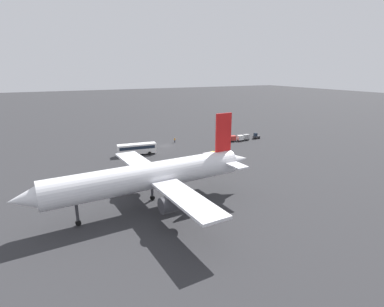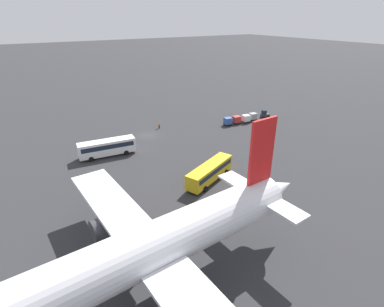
{
  "view_description": "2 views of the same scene",
  "coord_description": "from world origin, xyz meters",
  "px_view_note": "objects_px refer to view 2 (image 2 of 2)",
  "views": [
    {
      "loc": [
        35.43,
        91.29,
        24.82
      ],
      "look_at": [
        -0.0,
        20.04,
        2.38
      ],
      "focal_mm": 28.0,
      "sensor_mm": 36.0,
      "label": 1
    },
    {
      "loc": [
        26.42,
        63.33,
        26.64
      ],
      "look_at": [
        1.56,
        23.18,
        4.67
      ],
      "focal_mm": 28.0,
      "sensor_mm": 36.0,
      "label": 2
    }
  ],
  "objects_px": {
    "shuttle_bus_far": "(210,171)",
    "cargo_cart_grey": "(253,116)",
    "cargo_cart_red": "(237,119)",
    "baggage_tug": "(265,114)",
    "cargo_cart_blue": "(228,121)",
    "cargo_cart_white": "(246,118)",
    "airplane": "(139,254)",
    "worker_person": "(159,125)",
    "shuttle_bus_near": "(107,147)"
  },
  "relations": [
    {
      "from": "shuttle_bus_far",
      "to": "cargo_cart_grey",
      "type": "xyz_separation_m",
      "value": [
        -29.05,
        -20.91,
        -0.67
      ]
    },
    {
      "from": "shuttle_bus_far",
      "to": "cargo_cart_red",
      "type": "bearing_deg",
      "value": -161.24
    },
    {
      "from": "baggage_tug",
      "to": "cargo_cart_blue",
      "type": "xyz_separation_m",
      "value": [
        13.06,
        -0.21,
        0.25
      ]
    },
    {
      "from": "cargo_cart_grey",
      "to": "cargo_cart_white",
      "type": "relative_size",
      "value": 1.0
    },
    {
      "from": "cargo_cart_blue",
      "to": "airplane",
      "type": "bearing_deg",
      "value": 43.15
    },
    {
      "from": "cargo_cart_grey",
      "to": "shuttle_bus_far",
      "type": "bearing_deg",
      "value": 35.74
    },
    {
      "from": "cargo_cart_red",
      "to": "cargo_cart_blue",
      "type": "bearing_deg",
      "value": -4.07
    },
    {
      "from": "airplane",
      "to": "worker_person",
      "type": "height_order",
      "value": "airplane"
    },
    {
      "from": "shuttle_bus_far",
      "to": "worker_person",
      "type": "relative_size",
      "value": 6.6
    },
    {
      "from": "baggage_tug",
      "to": "worker_person",
      "type": "xyz_separation_m",
      "value": [
        29.52,
        -7.69,
        -0.07
      ]
    },
    {
      "from": "cargo_cart_red",
      "to": "baggage_tug",
      "type": "bearing_deg",
      "value": 179.94
    },
    {
      "from": "shuttle_bus_far",
      "to": "baggage_tug",
      "type": "xyz_separation_m",
      "value": [
        -33.78,
        -21.17,
        -0.92
      ]
    },
    {
      "from": "shuttle_bus_far",
      "to": "cargo_cart_grey",
      "type": "distance_m",
      "value": 35.8
    },
    {
      "from": "cargo_cart_white",
      "to": "cargo_cart_blue",
      "type": "height_order",
      "value": "same"
    },
    {
      "from": "airplane",
      "to": "cargo_cart_blue",
      "type": "xyz_separation_m",
      "value": [
        -40.46,
        -37.93,
        -5.01
      ]
    },
    {
      "from": "airplane",
      "to": "cargo_cart_blue",
      "type": "relative_size",
      "value": 20.68
    },
    {
      "from": "airplane",
      "to": "cargo_cart_red",
      "type": "distance_m",
      "value": 57.6
    },
    {
      "from": "cargo_cart_white",
      "to": "cargo_cart_red",
      "type": "bearing_deg",
      "value": -12.05
    },
    {
      "from": "worker_person",
      "to": "cargo_cart_blue",
      "type": "relative_size",
      "value": 0.8
    },
    {
      "from": "shuttle_bus_near",
      "to": "baggage_tug",
      "type": "xyz_separation_m",
      "value": [
        -45.87,
        -1.64,
        -1.07
      ]
    },
    {
      "from": "airplane",
      "to": "shuttle_bus_far",
      "type": "bearing_deg",
      "value": -143.84
    },
    {
      "from": "airplane",
      "to": "cargo_cart_red",
      "type": "height_order",
      "value": "airplane"
    },
    {
      "from": "shuttle_bus_far",
      "to": "cargo_cart_white",
      "type": "bearing_deg",
      "value": -165.19
    },
    {
      "from": "shuttle_bus_near",
      "to": "cargo_cart_red",
      "type": "height_order",
      "value": "shuttle_bus_near"
    },
    {
      "from": "shuttle_bus_near",
      "to": "cargo_cart_white",
      "type": "height_order",
      "value": "shuttle_bus_near"
    },
    {
      "from": "cargo_cart_grey",
      "to": "cargo_cart_red",
      "type": "relative_size",
      "value": 1.0
    },
    {
      "from": "cargo_cart_grey",
      "to": "cargo_cart_white",
      "type": "xyz_separation_m",
      "value": [
        2.78,
        0.31,
        0.0
      ]
    },
    {
      "from": "cargo_cart_red",
      "to": "cargo_cart_grey",
      "type": "bearing_deg",
      "value": 177.13
    },
    {
      "from": "cargo_cart_grey",
      "to": "cargo_cart_blue",
      "type": "distance_m",
      "value": 8.34
    },
    {
      "from": "shuttle_bus_far",
      "to": "worker_person",
      "type": "distance_m",
      "value": 29.2
    },
    {
      "from": "shuttle_bus_far",
      "to": "cargo_cart_red",
      "type": "distance_m",
      "value": 31.65
    },
    {
      "from": "baggage_tug",
      "to": "cargo_cart_red",
      "type": "relative_size",
      "value": 1.21
    },
    {
      "from": "shuttle_bus_far",
      "to": "worker_person",
      "type": "height_order",
      "value": "shuttle_bus_far"
    },
    {
      "from": "shuttle_bus_near",
      "to": "shuttle_bus_far",
      "type": "height_order",
      "value": "shuttle_bus_near"
    },
    {
      "from": "cargo_cart_red",
      "to": "shuttle_bus_near",
      "type": "bearing_deg",
      "value": 2.65
    },
    {
      "from": "baggage_tug",
      "to": "worker_person",
      "type": "bearing_deg",
      "value": -1.93
    },
    {
      "from": "cargo_cart_red",
      "to": "cargo_cart_blue",
      "type": "height_order",
      "value": "same"
    },
    {
      "from": "cargo_cart_blue",
      "to": "cargo_cart_red",
      "type": "bearing_deg",
      "value": 175.93
    },
    {
      "from": "shuttle_bus_far",
      "to": "cargo_cart_white",
      "type": "relative_size",
      "value": 5.28
    },
    {
      "from": "cargo_cart_grey",
      "to": "cargo_cart_red",
      "type": "bearing_deg",
      "value": -2.87
    },
    {
      "from": "worker_person",
      "to": "cargo_cart_blue",
      "type": "distance_m",
      "value": 18.08
    },
    {
      "from": "shuttle_bus_far",
      "to": "baggage_tug",
      "type": "distance_m",
      "value": 39.88
    },
    {
      "from": "airplane",
      "to": "shuttle_bus_far",
      "type": "relative_size",
      "value": 3.91
    },
    {
      "from": "cargo_cart_grey",
      "to": "cargo_cart_blue",
      "type": "relative_size",
      "value": 1.0
    },
    {
      "from": "shuttle_bus_far",
      "to": "airplane",
      "type": "bearing_deg",
      "value": 16.69
    },
    {
      "from": "baggage_tug",
      "to": "cargo_cart_red",
      "type": "distance_m",
      "value": 10.28
    },
    {
      "from": "airplane",
      "to": "shuttle_bus_near",
      "type": "xyz_separation_m",
      "value": [
        -7.65,
        -36.08,
        -4.18
      ]
    },
    {
      "from": "baggage_tug",
      "to": "cargo_cart_red",
      "type": "bearing_deg",
      "value": 12.61
    },
    {
      "from": "baggage_tug",
      "to": "cargo_cart_red",
      "type": "height_order",
      "value": "baggage_tug"
    },
    {
      "from": "worker_person",
      "to": "cargo_cart_grey",
      "type": "distance_m",
      "value": 26.04
    }
  ]
}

